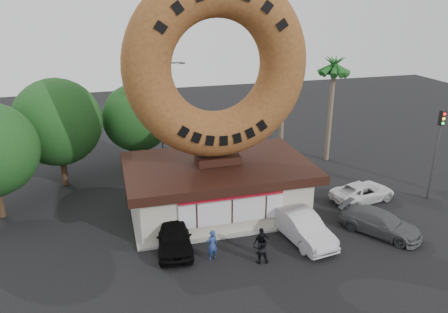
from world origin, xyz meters
name	(u,v)px	position (x,y,z in m)	size (l,w,h in m)	color
ground	(248,265)	(0.00, 0.00, 0.00)	(90.00, 90.00, 0.00)	black
donut_shop	(218,186)	(0.00, 5.98, 1.77)	(11.20, 7.20, 3.80)	beige
giant_donut	(217,66)	(0.00, 6.00, 9.09)	(10.57, 10.57, 2.69)	brown
tree_west	(57,122)	(-9.50, 13.00, 4.64)	(6.00, 6.00, 7.65)	#473321
tree_mid	(137,118)	(-4.00, 15.00, 4.02)	(5.20, 5.20, 6.63)	#473321
palm_near	(285,55)	(7.50, 14.00, 8.41)	(2.60, 2.60, 9.75)	#726651
palm_far	(334,69)	(11.00, 12.50, 7.48)	(2.60, 2.60, 8.75)	#726651
street_lamp	(163,107)	(-1.86, 16.00, 4.48)	(2.11, 0.20, 8.00)	#59595E
traffic_signal	(437,144)	(14.00, 3.99, 3.87)	(0.30, 0.38, 6.07)	#59595E
person_left	(212,245)	(-1.63, 0.99, 0.84)	(0.62, 0.40, 1.69)	navy
person_center	(261,248)	(0.68, 0.08, 0.85)	(0.83, 0.65, 1.71)	black
person_right	(261,241)	(0.97, 0.77, 0.77)	(0.90, 0.37, 1.54)	black
car_black	(174,235)	(-3.33, 2.66, 0.77)	(1.83, 4.55, 1.55)	black
car_silver	(301,226)	(3.63, 1.60, 0.80)	(1.69, 4.84, 1.59)	#B8B7BC
car_grey	(380,223)	(8.25, 0.97, 0.67)	(1.87, 4.61, 1.34)	#545658
car_white	(363,192)	(9.63, 4.98, 0.62)	(2.05, 4.45, 1.24)	silver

